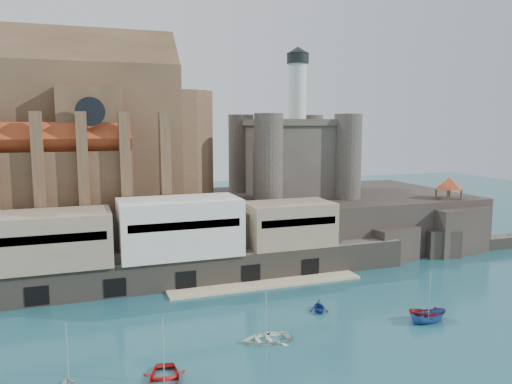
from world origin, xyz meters
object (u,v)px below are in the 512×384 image
object	(u,v)px
church	(76,136)
castle_keep	(292,153)
boat_0	(164,383)
boat_2	(428,323)
pavilion	(449,184)

from	to	relation	value
church	castle_keep	xyz separation A→B (m)	(40.21, -0.78, -3.81)
castle_keep	boat_0	xyz separation A→B (m)	(-33.37, -46.62, -18.31)
castle_keep	boat_2	size ratio (longest dim) A/B	6.02
church	boat_2	size ratio (longest dim) A/B	9.66
castle_keep	boat_0	distance (m)	60.19
church	castle_keep	bearing A→B (deg)	-1.11
castle_keep	boat_2	xyz separation A→B (m)	(-0.51, -43.22, -18.31)
church	boat_0	size ratio (longest dim) A/B	7.71
pavilion	church	bearing A→B (deg)	166.52
castle_keep	church	bearing A→B (deg)	178.89
pavilion	boat_2	bearing A→B (deg)	-133.20
pavilion	boat_2	xyz separation A→B (m)	(-26.43, -28.14, -12.73)
pavilion	boat_0	xyz separation A→B (m)	(-59.30, -31.54, -12.73)
boat_0	pavilion	bearing A→B (deg)	37.87
church	pavilion	size ratio (longest dim) A/B	7.34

